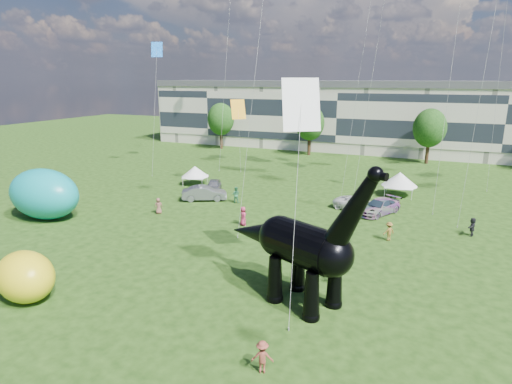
% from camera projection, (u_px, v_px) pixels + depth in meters
% --- Properties ---
extents(ground, '(220.00, 220.00, 0.00)m').
position_uv_depth(ground, '(247.00, 306.00, 26.33)').
color(ground, '#16330C').
rests_on(ground, ground).
extents(terrace_row, '(78.00, 11.00, 12.00)m').
position_uv_depth(terrace_row, '(343.00, 118.00, 82.78)').
color(terrace_row, beige).
rests_on(terrace_row, ground).
extents(tree_far_left, '(5.20, 5.20, 9.44)m').
position_uv_depth(tree_far_left, '(221.00, 117.00, 83.22)').
color(tree_far_left, '#382314').
rests_on(tree_far_left, ground).
extents(tree_mid_left, '(5.20, 5.20, 9.44)m').
position_uv_depth(tree_mid_left, '(310.00, 120.00, 76.28)').
color(tree_mid_left, '#382314').
rests_on(tree_mid_left, ground).
extents(tree_mid_right, '(5.20, 5.20, 9.44)m').
position_uv_depth(tree_mid_right, '(430.00, 125.00, 68.56)').
color(tree_mid_right, '#382314').
rests_on(tree_mid_right, ground).
extents(dinosaur_sculpture, '(11.55, 6.34, 9.73)m').
position_uv_depth(dinosaur_sculpture, '(299.00, 246.00, 26.10)').
color(dinosaur_sculpture, black).
rests_on(dinosaur_sculpture, ground).
extents(car_silver, '(3.35, 4.61, 1.46)m').
position_uv_depth(car_silver, '(214.00, 186.00, 52.75)').
color(car_silver, '#A4A3A8').
rests_on(car_silver, ground).
extents(car_grey, '(5.31, 3.95, 1.67)m').
position_uv_depth(car_grey, '(204.00, 193.00, 48.85)').
color(car_grey, slate).
rests_on(car_grey, ground).
extents(car_white, '(5.46, 3.38, 1.41)m').
position_uv_depth(car_white, '(358.00, 204.00, 45.21)').
color(car_white, silver).
rests_on(car_white, ground).
extents(car_dark, '(4.40, 5.83, 1.57)m').
position_uv_depth(car_dark, '(379.00, 207.00, 43.91)').
color(car_dark, '#595960').
rests_on(car_dark, ground).
extents(gazebo_near, '(4.27, 4.27, 2.85)m').
position_uv_depth(gazebo_near, '(400.00, 179.00, 50.47)').
color(gazebo_near, white).
rests_on(gazebo_near, ground).
extents(gazebo_left, '(4.25, 4.25, 2.45)m').
position_uv_depth(gazebo_left, '(195.00, 172.00, 55.97)').
color(gazebo_left, white).
rests_on(gazebo_left, ground).
extents(inflatable_teal, '(8.24, 5.39, 5.00)m').
position_uv_depth(inflatable_teal, '(44.00, 194.00, 42.24)').
color(inflatable_teal, '#0C949B').
rests_on(inflatable_teal, ground).
extents(inflatable_yellow, '(4.82, 4.10, 3.22)m').
position_uv_depth(inflatable_yellow, '(25.00, 277.00, 26.64)').
color(inflatable_yellow, yellow).
rests_on(inflatable_yellow, ground).
extents(visitors, '(40.96, 43.46, 1.84)m').
position_uv_depth(visitors, '(326.00, 226.00, 37.89)').
color(visitors, '#AB2A4E').
rests_on(visitors, ground).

